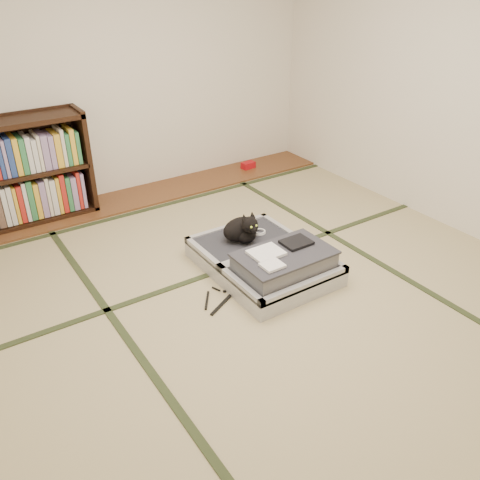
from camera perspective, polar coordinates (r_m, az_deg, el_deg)
floor at (r=3.66m, az=2.39°, el=-5.87°), size 4.50×4.50×0.00m
wood_strip at (r=5.19m, az=-10.61°, el=4.95°), size 4.00×0.50×0.02m
red_item at (r=5.76m, az=0.93°, el=8.41°), size 0.16×0.11×0.07m
room_shell at (r=3.06m, az=2.97°, el=17.13°), size 4.50×4.50×4.50m
tatami_borders at (r=4.00m, az=-1.74°, el=-2.43°), size 4.00×4.50×0.01m
bookcase at (r=4.80m, az=-25.23°, el=6.26°), size 1.50×0.34×0.96m
suitcase at (r=3.81m, az=2.99°, el=-2.34°), size 0.78×1.04×0.31m
cat at (r=3.94m, az=0.33°, el=1.23°), size 0.35×0.35×0.28m
cable_coil at (r=4.10m, az=2.19°, el=0.91°), size 0.11×0.11×0.03m
hanger at (r=3.60m, az=-1.77°, el=-6.37°), size 0.42×0.29×0.01m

